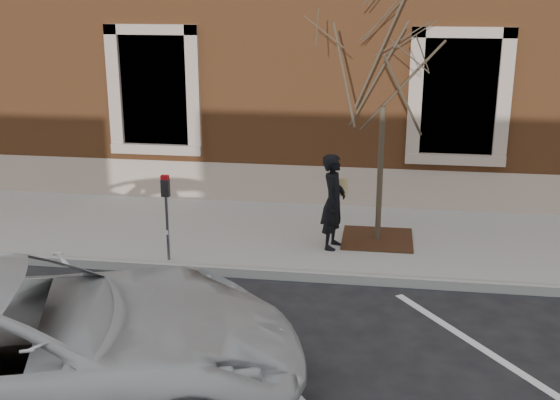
% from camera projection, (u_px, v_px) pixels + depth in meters
% --- Properties ---
extents(ground, '(120.00, 120.00, 0.00)m').
position_uv_depth(ground, '(274.00, 277.00, 11.10)').
color(ground, '#28282B').
rests_on(ground, ground).
extents(sidewalk_near, '(40.00, 3.50, 0.15)m').
position_uv_depth(sidewalk_near, '(289.00, 236.00, 12.73)').
color(sidewalk_near, '#9C9992').
rests_on(sidewalk_near, ground).
extents(curb_near, '(40.00, 0.12, 0.15)m').
position_uv_depth(curb_near, '(274.00, 274.00, 11.03)').
color(curb_near, '#9E9E99').
rests_on(curb_near, ground).
extents(parking_stripes, '(28.00, 4.40, 0.01)m').
position_uv_depth(parking_stripes, '(248.00, 344.00, 9.01)').
color(parking_stripes, silver).
rests_on(parking_stripes, ground).
extents(building_civic, '(40.00, 8.62, 8.00)m').
position_uv_depth(building_civic, '(323.00, 4.00, 17.25)').
color(building_civic, brown).
rests_on(building_civic, ground).
extents(man, '(0.50, 0.66, 1.62)m').
position_uv_depth(man, '(333.00, 202.00, 11.72)').
color(man, black).
rests_on(man, sidewalk_near).
extents(parking_meter, '(0.13, 0.10, 1.42)m').
position_uv_depth(parking_meter, '(166.00, 202.00, 11.13)').
color(parking_meter, '#595B60').
rests_on(parking_meter, sidewalk_near).
extents(tree_grate, '(1.22, 1.22, 0.03)m').
position_uv_depth(tree_grate, '(377.00, 239.00, 12.30)').
color(tree_grate, '#402514').
rests_on(tree_grate, sidewalk_near).
extents(sapling, '(2.56, 2.56, 4.27)m').
position_uv_depth(sapling, '(385.00, 68.00, 11.43)').
color(sapling, '#493D2C').
rests_on(sapling, sidewalk_near).
extents(white_truck, '(6.82, 4.73, 1.73)m').
position_uv_depth(white_truck, '(3.00, 350.00, 7.13)').
color(white_truck, '#BBBEBF').
rests_on(white_truck, ground).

